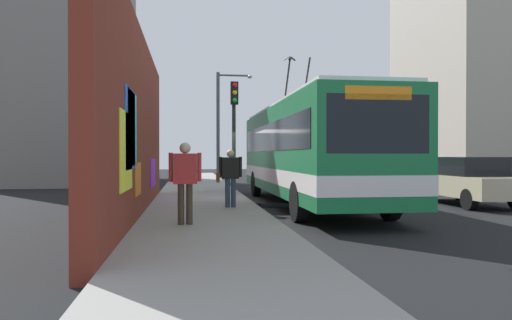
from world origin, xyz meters
name	(u,v)px	position (x,y,z in m)	size (l,w,h in m)	color
ground_plane	(246,201)	(0.00, 0.00, 0.00)	(80.00, 80.00, 0.00)	black
sidewalk_slab	(201,199)	(0.00, 1.60, 0.07)	(48.00, 3.20, 0.15)	gray
graffiti_wall	(138,127)	(-4.28, 3.35, 2.38)	(13.48, 0.32, 4.78)	maroon
building_far_left	(70,73)	(13.57, 9.20, 6.65)	(12.08, 6.64, 13.29)	gray
building_far_right	(464,67)	(14.12, -17.00, 7.81)	(10.68, 6.30, 15.63)	#B2A899
city_bus	(308,150)	(-1.89, -1.80, 1.82)	(11.82, 2.63, 5.06)	#19723F
parked_car_champagne	(464,179)	(-2.32, -7.00, 0.83)	(4.59, 1.76, 1.58)	#C6B793
parked_car_black	(385,173)	(4.13, -7.00, 0.83)	(4.77, 1.77, 1.58)	black
parked_car_red	(348,169)	(9.34, -7.00, 0.83)	(4.10, 1.83, 1.58)	#B21E19
pedestrian_at_curb	(230,174)	(-3.45, 0.87, 1.11)	(0.22, 0.74, 1.65)	#2D3F59
pedestrian_near_wall	(185,176)	(-6.73, 2.11, 1.19)	(0.24, 0.70, 1.76)	#3F3326
traffic_light	(234,119)	(0.80, 0.35, 3.00)	(0.49, 0.28, 4.25)	#2D382D
street_lamp	(223,118)	(9.06, 0.20, 3.65)	(0.44, 1.97, 6.00)	#4C4C51
curbside_puddle	(271,205)	(-1.72, -0.60, 0.00)	(1.63, 1.63, 0.00)	black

